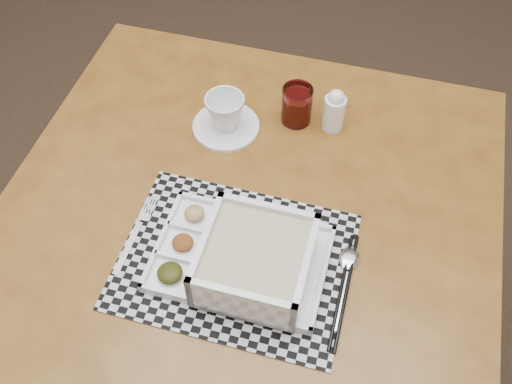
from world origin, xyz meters
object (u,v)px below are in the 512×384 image
creamer_bottle (334,110)px  juice_glass (297,106)px  serving_tray (250,261)px  cup (225,112)px  dining_table (246,235)px

creamer_bottle → juice_glass: bearing=-173.2°
serving_tray → cup: 0.37m
cup → juice_glass: bearing=14.9°
serving_tray → creamer_bottle: size_ratio=3.21×
serving_tray → juice_glass: size_ratio=3.72×
juice_glass → creamer_bottle: creamer_bottle is taller
dining_table → creamer_bottle: size_ratio=10.27×
serving_tray → juice_glass: 0.41m
dining_table → juice_glass: juice_glass is taller
cup → juice_glass: 0.16m
serving_tray → cup: size_ratio=3.90×
dining_table → serving_tray: size_ratio=3.20×
dining_table → cup: cup is taller
serving_tray → dining_table: bearing=115.9°
serving_tray → juice_glass: (-0.05, 0.40, -0.00)m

